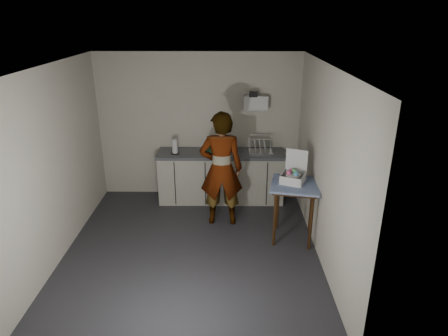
{
  "coord_description": "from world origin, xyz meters",
  "views": [
    {
      "loc": [
        0.51,
        -4.94,
        3.21
      ],
      "look_at": [
        0.46,
        0.45,
        1.1
      ],
      "focal_mm": 32.0,
      "sensor_mm": 36.0,
      "label": 1
    }
  ],
  "objects_px": {
    "side_table": "(295,191)",
    "paper_towel": "(175,147)",
    "kitchen_counter": "(221,178)",
    "soda_can": "(218,149)",
    "standing_man": "(221,169)",
    "dark_bottle": "(208,147)",
    "bakery_box": "(293,175)",
    "dish_rack": "(260,149)",
    "soap_bottle": "(211,145)"
  },
  "relations": [
    {
      "from": "kitchen_counter",
      "to": "dish_rack",
      "type": "bearing_deg",
      "value": 0.74
    },
    {
      "from": "paper_towel",
      "to": "dish_rack",
      "type": "relative_size",
      "value": 0.61
    },
    {
      "from": "soap_bottle",
      "to": "soda_can",
      "type": "height_order",
      "value": "soap_bottle"
    },
    {
      "from": "kitchen_counter",
      "to": "side_table",
      "type": "height_order",
      "value": "kitchen_counter"
    },
    {
      "from": "standing_man",
      "to": "paper_towel",
      "type": "distance_m",
      "value": 1.13
    },
    {
      "from": "standing_man",
      "to": "dark_bottle",
      "type": "bearing_deg",
      "value": -74.42
    },
    {
      "from": "soap_bottle",
      "to": "side_table",
      "type": "bearing_deg",
      "value": -45.34
    },
    {
      "from": "standing_man",
      "to": "dish_rack",
      "type": "distance_m",
      "value": 1.1
    },
    {
      "from": "kitchen_counter",
      "to": "bakery_box",
      "type": "relative_size",
      "value": 4.94
    },
    {
      "from": "side_table",
      "to": "bakery_box",
      "type": "distance_m",
      "value": 0.23
    },
    {
      "from": "soap_bottle",
      "to": "dish_rack",
      "type": "height_order",
      "value": "soap_bottle"
    },
    {
      "from": "kitchen_counter",
      "to": "soap_bottle",
      "type": "relative_size",
      "value": 7.45
    },
    {
      "from": "dish_rack",
      "to": "bakery_box",
      "type": "height_order",
      "value": "bakery_box"
    },
    {
      "from": "soap_bottle",
      "to": "soda_can",
      "type": "relative_size",
      "value": 2.19
    },
    {
      "from": "side_table",
      "to": "soda_can",
      "type": "xyz_separation_m",
      "value": [
        -1.16,
        1.34,
        0.2
      ]
    },
    {
      "from": "standing_man",
      "to": "dish_rack",
      "type": "bearing_deg",
      "value": -129.15
    },
    {
      "from": "side_table",
      "to": "standing_man",
      "type": "relative_size",
      "value": 0.49
    },
    {
      "from": "kitchen_counter",
      "to": "dish_rack",
      "type": "relative_size",
      "value": 5.43
    },
    {
      "from": "bakery_box",
      "to": "standing_man",
      "type": "bearing_deg",
      "value": -178.62
    },
    {
      "from": "dish_rack",
      "to": "dark_bottle",
      "type": "bearing_deg",
      "value": -177.92
    },
    {
      "from": "soda_can",
      "to": "dark_bottle",
      "type": "height_order",
      "value": "dark_bottle"
    },
    {
      "from": "bakery_box",
      "to": "kitchen_counter",
      "type": "bearing_deg",
      "value": 153.11
    },
    {
      "from": "kitchen_counter",
      "to": "side_table",
      "type": "bearing_deg",
      "value": -50.78
    },
    {
      "from": "dark_bottle",
      "to": "dish_rack",
      "type": "height_order",
      "value": "dish_rack"
    },
    {
      "from": "standing_man",
      "to": "soda_can",
      "type": "height_order",
      "value": "standing_man"
    },
    {
      "from": "paper_towel",
      "to": "soap_bottle",
      "type": "bearing_deg",
      "value": 0.65
    },
    {
      "from": "kitchen_counter",
      "to": "soda_can",
      "type": "relative_size",
      "value": 16.32
    },
    {
      "from": "paper_towel",
      "to": "bakery_box",
      "type": "distance_m",
      "value": 2.22
    },
    {
      "from": "bakery_box",
      "to": "soap_bottle",
      "type": "bearing_deg",
      "value": 158.76
    },
    {
      "from": "paper_towel",
      "to": "dish_rack",
      "type": "height_order",
      "value": "dish_rack"
    },
    {
      "from": "paper_towel",
      "to": "dark_bottle",
      "type": "bearing_deg",
      "value": 4.79
    },
    {
      "from": "side_table",
      "to": "dark_bottle",
      "type": "distance_m",
      "value": 1.89
    },
    {
      "from": "soda_can",
      "to": "dark_bottle",
      "type": "distance_m",
      "value": 0.18
    },
    {
      "from": "paper_towel",
      "to": "kitchen_counter",
      "type": "bearing_deg",
      "value": 5.15
    },
    {
      "from": "kitchen_counter",
      "to": "paper_towel",
      "type": "xyz_separation_m",
      "value": [
        -0.8,
        -0.07,
        0.6
      ]
    },
    {
      "from": "paper_towel",
      "to": "standing_man",
      "type": "bearing_deg",
      "value": -43.84
    },
    {
      "from": "side_table",
      "to": "paper_towel",
      "type": "height_order",
      "value": "paper_towel"
    },
    {
      "from": "side_table",
      "to": "standing_man",
      "type": "distance_m",
      "value": 1.2
    },
    {
      "from": "soda_can",
      "to": "dish_rack",
      "type": "height_order",
      "value": "dish_rack"
    },
    {
      "from": "dark_bottle",
      "to": "soda_can",
      "type": "bearing_deg",
      "value": 4.16
    },
    {
      "from": "soda_can",
      "to": "dark_bottle",
      "type": "relative_size",
      "value": 0.62
    },
    {
      "from": "soap_bottle",
      "to": "dark_bottle",
      "type": "xyz_separation_m",
      "value": [
        -0.07,
        0.04,
        -0.04
      ]
    },
    {
      "from": "soda_can",
      "to": "paper_towel",
      "type": "xyz_separation_m",
      "value": [
        -0.74,
        -0.06,
        0.05
      ]
    },
    {
      "from": "soap_bottle",
      "to": "bakery_box",
      "type": "xyz_separation_m",
      "value": [
        1.24,
        -1.21,
        -0.06
      ]
    },
    {
      "from": "kitchen_counter",
      "to": "soda_can",
      "type": "height_order",
      "value": "soda_can"
    },
    {
      "from": "soap_bottle",
      "to": "soda_can",
      "type": "xyz_separation_m",
      "value": [
        0.11,
        0.05,
        -0.08
      ]
    },
    {
      "from": "paper_towel",
      "to": "bakery_box",
      "type": "height_order",
      "value": "bakery_box"
    },
    {
      "from": "paper_towel",
      "to": "soda_can",
      "type": "bearing_deg",
      "value": 4.64
    },
    {
      "from": "side_table",
      "to": "dish_rack",
      "type": "distance_m",
      "value": 1.43
    },
    {
      "from": "kitchen_counter",
      "to": "soda_can",
      "type": "distance_m",
      "value": 0.56
    }
  ]
}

